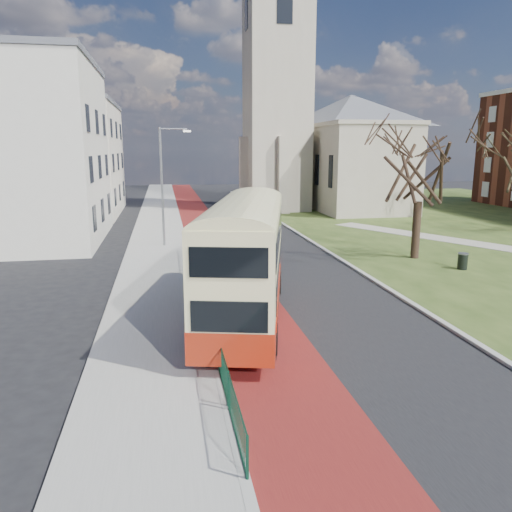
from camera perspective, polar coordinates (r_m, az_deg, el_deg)
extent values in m
plane|color=black|center=(18.64, 3.96, -8.93)|extent=(160.00, 160.00, 0.00)
cube|color=black|center=(37.90, -1.34, 1.96)|extent=(9.00, 120.00, 0.01)
cube|color=#591414|center=(37.57, -5.41, 1.82)|extent=(3.40, 120.00, 0.01)
cube|color=gray|center=(37.43, -11.21, 1.69)|extent=(4.00, 120.00, 0.12)
cube|color=#999993|center=(37.45, -8.15, 1.81)|extent=(0.25, 120.00, 0.13)
cube|color=#999993|center=(40.77, 4.62, 2.73)|extent=(0.25, 80.00, 0.13)
cylinder|color=#0D3B28|center=(21.62, -6.26, -2.93)|extent=(0.04, 24.00, 0.04)
cylinder|color=#0D3B28|center=(21.88, -6.20, -5.34)|extent=(0.04, 24.00, 0.04)
cube|color=gray|center=(56.47, 2.39, 17.51)|extent=(6.50, 6.50, 24.00)
cube|color=gray|center=(58.72, 10.56, 9.79)|extent=(9.00, 18.00, 9.00)
pyramid|color=#565960|center=(58.98, 10.87, 17.67)|extent=(9.00, 18.00, 3.60)
cube|color=beige|center=(40.01, -24.77, 10.40)|extent=(10.00, 14.00, 12.50)
cube|color=#565960|center=(40.46, -25.63, 19.61)|extent=(10.30, 14.30, 0.50)
cube|color=beige|center=(55.68, -20.72, 10.13)|extent=(10.00, 16.00, 11.00)
cube|color=#565960|center=(55.85, -21.18, 16.02)|extent=(10.30, 16.30, 0.50)
cylinder|color=gray|center=(34.93, -10.69, 7.70)|extent=(0.16, 0.16, 8.00)
cylinder|color=gray|center=(34.87, -9.42, 14.15)|extent=(1.80, 0.10, 0.10)
cube|color=silver|center=(34.90, -7.89, 13.95)|extent=(0.50, 0.18, 0.12)
cube|color=#9B220E|center=(19.78, -1.15, -4.48)|extent=(5.25, 11.47, 1.02)
cube|color=beige|center=(19.31, -1.17, 1.16)|extent=(5.21, 11.41, 2.95)
cube|color=black|center=(19.94, -4.74, -1.21)|extent=(2.30, 8.90, 0.97)
cube|color=black|center=(19.73, 2.61, -1.33)|extent=(2.30, 8.90, 0.97)
cube|color=black|center=(19.35, -4.95, 2.98)|extent=(2.52, 9.77, 0.91)
cube|color=black|center=(19.13, 2.63, 2.91)|extent=(2.52, 9.77, 0.91)
cube|color=black|center=(24.92, -0.08, 1.52)|extent=(2.23, 0.64, 1.07)
cube|color=black|center=(24.69, -0.08, 5.00)|extent=(2.23, 0.64, 0.91)
cube|color=orange|center=(24.62, -0.08, 6.34)|extent=(1.78, 0.54, 0.30)
cylinder|color=black|center=(23.67, -3.20, -2.98)|extent=(0.55, 1.10, 1.06)
cylinder|color=black|center=(23.51, 2.50, -3.08)|extent=(0.55, 1.10, 1.06)
cylinder|color=black|center=(16.94, -6.13, -9.27)|extent=(0.55, 1.10, 1.06)
cylinder|color=black|center=(16.71, 1.95, -9.51)|extent=(0.55, 1.10, 1.06)
cylinder|color=#302118|center=(32.37, 17.84, 2.84)|extent=(0.52, 0.52, 3.51)
cylinder|color=black|center=(30.41, 22.54, -0.61)|extent=(0.68, 0.68, 0.87)
cylinder|color=gray|center=(30.32, 22.61, 0.25)|extent=(0.73, 0.73, 0.06)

